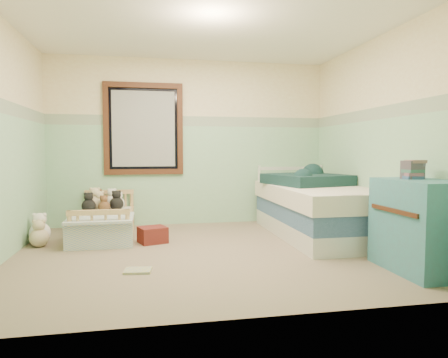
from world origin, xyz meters
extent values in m
cube|color=#6B5E4A|center=(0.00, 0.00, -0.01)|extent=(4.20, 3.60, 0.02)
cube|color=white|center=(0.00, 0.00, 2.51)|extent=(4.20, 3.60, 0.02)
cube|color=beige|center=(0.00, 1.80, 1.25)|extent=(4.20, 0.04, 2.50)
cube|color=beige|center=(0.00, -1.80, 1.25)|extent=(4.20, 0.04, 2.50)
cube|color=beige|center=(2.10, 0.00, 1.25)|extent=(0.04, 3.60, 2.50)
cube|color=#8DC094|center=(0.00, 1.79, 0.75)|extent=(4.20, 0.01, 1.50)
cube|color=#52785D|center=(0.00, 1.79, 1.57)|extent=(4.20, 0.01, 0.15)
cube|color=#361A0D|center=(-0.70, 1.76, 1.45)|extent=(1.16, 0.06, 1.36)
cube|color=beige|center=(-0.70, 1.77, 1.45)|extent=(0.92, 0.01, 1.12)
cube|color=tan|center=(-1.21, 1.05, 0.09)|extent=(0.70, 1.40, 0.18)
cube|color=white|center=(-1.21, 1.05, 0.24)|extent=(0.64, 1.34, 0.12)
cube|color=#739CCE|center=(-1.21, 0.62, 0.31)|extent=(0.76, 0.70, 0.03)
sphere|color=brown|center=(-1.36, 1.55, 0.40)|extent=(0.19, 0.19, 0.19)
sphere|color=white|center=(-1.16, 1.55, 0.40)|extent=(0.19, 0.19, 0.19)
sphere|color=#CDB88F|center=(-1.31, 1.33, 0.39)|extent=(0.19, 0.19, 0.19)
sphere|color=black|center=(-1.08, 1.33, 0.39)|extent=(0.19, 0.19, 0.19)
sphere|color=white|center=(-1.95, 0.81, 0.12)|extent=(0.25, 0.25, 0.25)
sphere|color=#CDB88F|center=(-1.91, 0.60, 0.11)|extent=(0.22, 0.22, 0.22)
cube|color=silver|center=(1.55, 0.55, 0.11)|extent=(1.08, 2.16, 0.22)
cube|color=navy|center=(1.55, 0.55, 0.33)|extent=(1.08, 2.16, 0.22)
cube|color=silver|center=(1.55, 0.55, 0.55)|extent=(1.12, 2.20, 0.22)
cube|color=#0F2A29|center=(1.50, 0.85, 0.73)|extent=(1.13, 1.17, 0.14)
cube|color=teal|center=(1.82, -1.07, 0.43)|extent=(0.53, 0.85, 0.85)
cube|color=brown|center=(1.82, -0.94, 0.94)|extent=(0.19, 0.16, 0.17)
cube|color=maroon|center=(-0.60, 0.57, 0.10)|extent=(0.39, 0.36, 0.20)
cube|color=yellow|center=(-0.75, -0.60, 0.01)|extent=(0.27, 0.22, 0.02)
sphere|color=white|center=(-1.06, 1.48, 0.38)|extent=(0.16, 0.16, 0.16)
sphere|color=#CDB88F|center=(-1.36, 1.35, 0.41)|extent=(0.22, 0.22, 0.22)
sphere|color=black|center=(-1.43, 1.19, 0.39)|extent=(0.18, 0.18, 0.18)
sphere|color=brown|center=(-1.23, 1.20, 0.38)|extent=(0.16, 0.16, 0.16)
camera|label=1|loc=(-0.65, -4.32, 1.12)|focal=32.03mm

